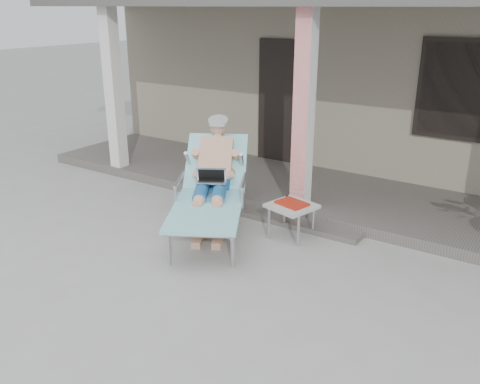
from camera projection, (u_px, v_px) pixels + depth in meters
The scene contains 7 objects.
ground at pixel (207, 282), 5.40m from camera, with size 60.00×60.00×0.00m, color #9E9E99.
house at pixel (405, 66), 9.91m from camera, with size 10.40×5.40×3.30m.
porch_deck at pixel (325, 194), 7.72m from camera, with size 10.00×2.00×0.15m, color #605B56.
porch_overhang at pixel (335, 4), 6.75m from camera, with size 10.00×2.30×2.85m.
porch_step at pixel (289, 221), 6.84m from camera, with size 2.00×0.30×0.07m, color #605B56.
lounger at pixel (212, 163), 6.47m from camera, with size 1.75×2.25×1.43m.
side_table at pixel (292, 208), 6.35m from camera, with size 0.63×0.63×0.47m.
Camera 1 is at (2.91, -3.76, 2.77)m, focal length 38.00 mm.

